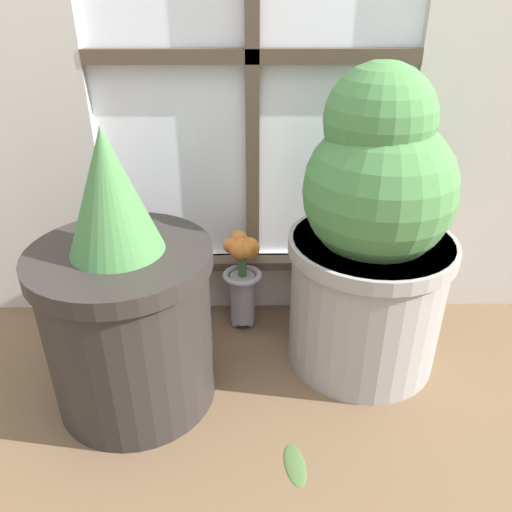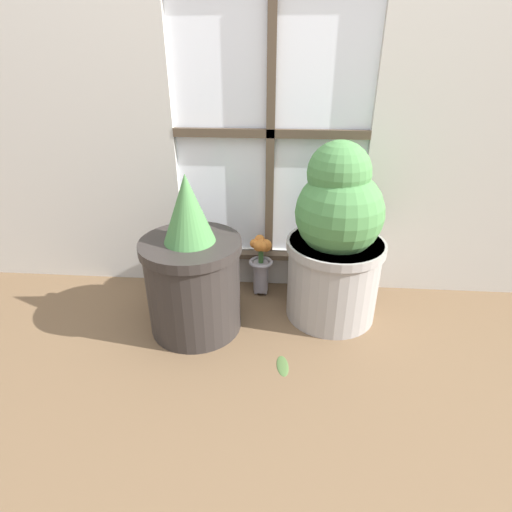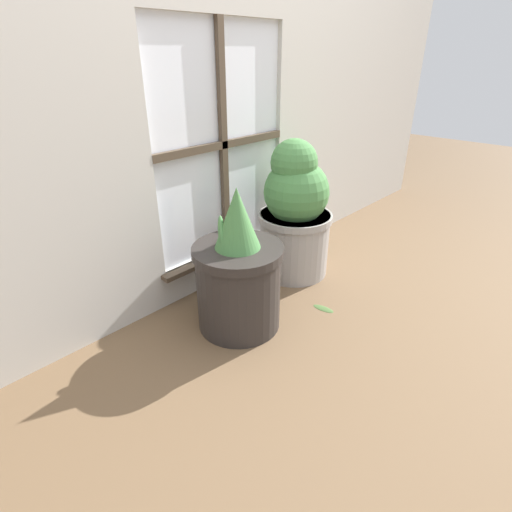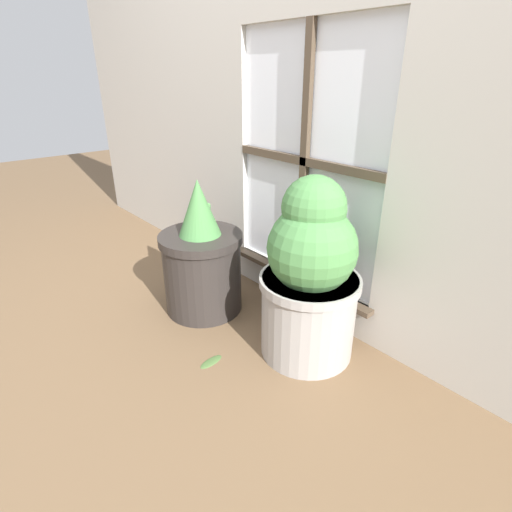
# 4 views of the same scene
# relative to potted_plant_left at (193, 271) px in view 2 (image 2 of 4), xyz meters

# --- Properties ---
(ground_plane) EXTENTS (10.00, 10.00, 0.00)m
(ground_plane) POSITION_rel_potted_plant_left_xyz_m (0.28, -0.27, -0.26)
(ground_plane) COLOR brown
(potted_plant_left) EXTENTS (0.40, 0.40, 0.66)m
(potted_plant_left) POSITION_rel_potted_plant_left_xyz_m (0.00, 0.00, 0.00)
(potted_plant_left) COLOR #2D2826
(potted_plant_left) RESTS_ON ground_plane
(potted_plant_right) EXTENTS (0.40, 0.40, 0.75)m
(potted_plant_right) POSITION_rel_potted_plant_left_xyz_m (0.57, 0.13, 0.09)
(potted_plant_right) COLOR #9E9993
(potted_plant_right) RESTS_ON ground_plane
(flower_vase) EXTENTS (0.11, 0.11, 0.29)m
(flower_vase) POSITION_rel_potted_plant_left_xyz_m (0.25, 0.28, -0.09)
(flower_vase) COLOR #99939E
(flower_vase) RESTS_ON ground_plane
(fallen_leaf) EXTENTS (0.06, 0.11, 0.01)m
(fallen_leaf) POSITION_rel_potted_plant_left_xyz_m (0.37, -0.22, -0.26)
(fallen_leaf) COLOR #476633
(fallen_leaf) RESTS_ON ground_plane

